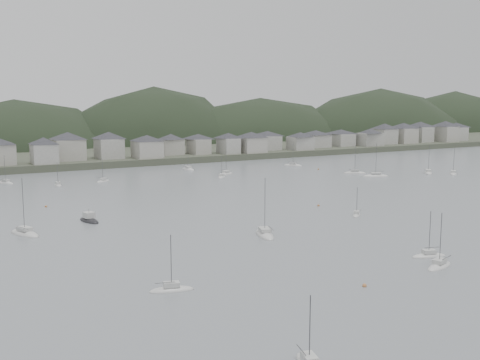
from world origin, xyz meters
TOP-DOWN VIEW (x-y plane):
  - ground at (0.00, 0.00)m, footprint 900.00×900.00m
  - far_shore_land at (0.00, 295.00)m, footprint 900.00×250.00m
  - forested_ridge at (4.83, 269.40)m, footprint 851.55×103.94m
  - waterfront_town at (50.59, 183.34)m, footprint 451.48×28.46m
  - moored_fleet at (5.76, 74.15)m, footprint 266.39×177.90m
  - motor_launch_far at (-46.23, 67.64)m, footprint 4.35×8.51m
  - mooring_buoys at (-2.54, 53.50)m, footprint 162.06×146.57m

SIDE VIEW (x-z plane):
  - forested_ridge at x=4.83m, z-range -62.57..40.00m
  - ground at x=0.00m, z-range 0.00..0.00m
  - mooring_buoys at x=-2.54m, z-range -0.20..0.50m
  - moored_fleet at x=5.76m, z-range -6.69..7.04m
  - motor_launch_far at x=-46.23m, z-range -1.68..2.26m
  - far_shore_land at x=0.00m, z-range 0.00..3.00m
  - waterfront_town at x=50.59m, z-range 2.20..15.12m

